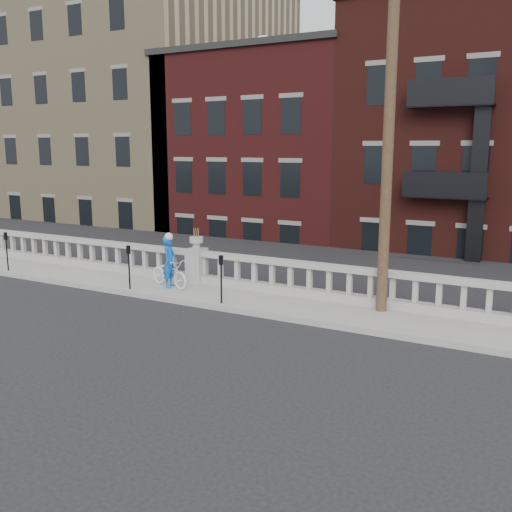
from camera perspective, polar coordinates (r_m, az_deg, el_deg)
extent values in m
plane|color=black|center=(15.66, -14.20, -5.98)|extent=(120.00, 120.00, 0.00)
cube|color=gray|center=(17.86, -7.64, -3.42)|extent=(32.00, 2.20, 0.15)
cube|color=gray|center=(18.56, -5.92, -2.20)|extent=(28.00, 0.34, 0.25)
cube|color=gray|center=(18.39, -5.97, 0.30)|extent=(28.00, 0.34, 0.16)
cube|color=gray|center=(18.47, -5.94, -0.92)|extent=(0.55, 0.55, 1.10)
cylinder|color=gray|center=(18.35, -5.98, 1.07)|extent=(0.24, 0.24, 0.20)
cylinder|color=gray|center=(18.32, -5.99, 1.63)|extent=(0.44, 0.44, 0.18)
cube|color=#605E59|center=(19.61, -5.17, -9.71)|extent=(36.00, 0.50, 5.15)
cube|color=black|center=(39.46, 12.81, -3.67)|extent=(80.00, 44.00, 0.50)
cube|color=#595651|center=(24.12, -3.56, -7.17)|extent=(16.00, 7.00, 4.00)
cube|color=tan|center=(41.97, -12.01, 11.36)|extent=(18.00, 16.00, 20.00)
cube|color=#4B1615|center=(34.09, 3.94, 6.70)|extent=(10.00, 14.00, 14.00)
cube|color=black|center=(34.33, 4.11, 18.69)|extent=(10.30, 14.30, 0.30)
cube|color=#3D1410|center=(31.17, 20.99, 7.01)|extent=(10.00, 14.00, 15.50)
cube|color=black|center=(31.74, 22.02, 21.37)|extent=(10.30, 14.30, 0.30)
cylinder|color=#422D1E|center=(15.07, 13.18, 13.25)|extent=(0.28, 0.28, 10.00)
cylinder|color=black|center=(21.91, -23.63, 0.08)|extent=(0.05, 0.05, 1.10)
cube|color=black|center=(21.81, -23.76, 1.84)|extent=(0.10, 0.08, 0.26)
cube|color=black|center=(21.78, -23.86, 1.93)|extent=(0.06, 0.01, 0.08)
cylinder|color=black|center=(17.85, -12.56, -1.53)|extent=(0.05, 0.05, 1.10)
cube|color=black|center=(17.72, -12.65, 0.62)|extent=(0.10, 0.08, 0.26)
cube|color=black|center=(17.68, -12.75, 0.72)|extent=(0.06, 0.01, 0.08)
cylinder|color=black|center=(15.88, -3.49, -2.81)|extent=(0.05, 0.05, 1.10)
cube|color=black|center=(15.74, -3.52, -0.41)|extent=(0.10, 0.08, 0.26)
cube|color=black|center=(15.69, -3.61, -0.29)|extent=(0.06, 0.01, 0.08)
imported|color=white|center=(17.98, -8.65, -1.67)|extent=(1.76, 1.01, 0.87)
imported|color=blue|center=(17.85, -8.65, -0.57)|extent=(0.52, 0.66, 1.60)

